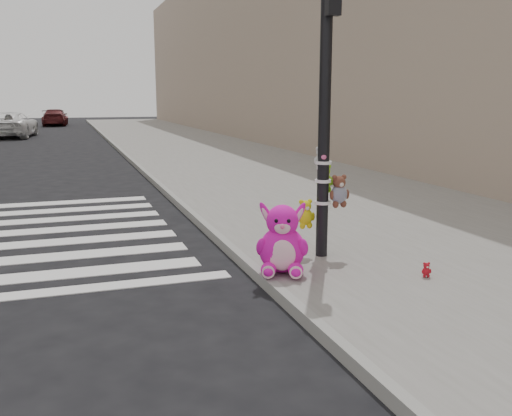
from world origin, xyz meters
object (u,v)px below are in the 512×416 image
object	(u,v)px
red_teddy	(426,270)
car_white_near	(11,125)
pink_bunny	(282,244)
signal_pole	(325,140)

from	to	relation	value
red_teddy	car_white_near	bearing A→B (deg)	113.70
pink_bunny	red_teddy	world-z (taller)	pink_bunny
pink_bunny	car_white_near	bearing A→B (deg)	121.37
signal_pole	red_teddy	world-z (taller)	signal_pole
signal_pole	pink_bunny	world-z (taller)	signal_pole
signal_pole	pink_bunny	xyz separation A→B (m)	(-0.83, -0.58, -1.22)
car_white_near	red_teddy	bearing A→B (deg)	109.41
signal_pole	car_white_near	bearing A→B (deg)	102.06
signal_pole	red_teddy	xyz separation A→B (m)	(0.78, -1.32, -1.50)
signal_pole	red_teddy	distance (m)	2.14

